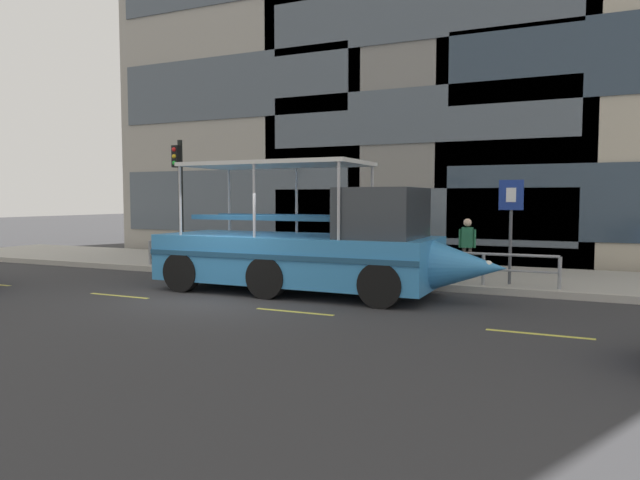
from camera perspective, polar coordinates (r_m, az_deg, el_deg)
name	(u,v)px	position (r m, az deg, el deg)	size (l,w,h in m)	color
ground_plane	(223,297)	(14.18, -9.51, -5.56)	(120.00, 120.00, 0.00)	#333335
sidewalk	(320,268)	(19.01, 0.02, -2.78)	(32.00, 4.80, 0.18)	#A8A59E
curb_edge	(284,277)	(16.80, -3.53, -3.70)	(32.00, 0.18, 0.18)	#B2ADA3
lane_centreline	(200,303)	(13.44, -11.74, -6.11)	(25.80, 0.12, 0.01)	#DBD64C
office_tower_left	(292,11)	(30.13, -2.82, 21.57)	(11.33, 11.19, 22.85)	#9E998E
curb_guardrail	(322,256)	(16.56, 0.24, -1.56)	(12.68, 0.09, 0.82)	gray
traffic_light_pole	(179,189)	(19.84, -13.69, 4.88)	(0.24, 0.46, 4.12)	black
parking_sign	(511,214)	(15.44, 18.29, 2.48)	(0.60, 0.12, 2.66)	#4C4F54
leaned_bicycle	(171,253)	(19.82, -14.49, -1.28)	(1.74, 0.46, 0.96)	black
duck_tour_boat	(314,250)	(14.37, -0.56, -0.95)	(8.83, 2.60, 3.28)	#388CD1
pedestrian_near_bow	(467,241)	(16.77, 14.30, -0.14)	(0.47, 0.22, 1.63)	#47423D
pedestrian_mid_left	(346,240)	(17.26, 2.59, 0.04)	(0.31, 0.40, 1.60)	#1E2338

